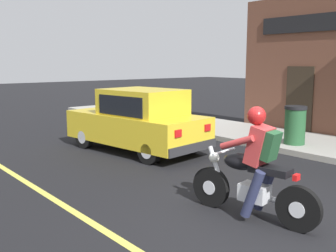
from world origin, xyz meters
The scene contains 6 objects.
ground_plane centered at (0.00, 0.00, 0.00)m, with size 80.00×80.00×0.00m, color black.
sidewalk_curb centered at (5.15, 3.00, 0.07)m, with size 2.60×22.00×0.14m, color #9E9B93.
lane_stripe centered at (-1.80, 3.00, 0.00)m, with size 0.12×19.80×0.01m, color #D1C64C.
motorcycle_with_rider centered at (0.06, 0.37, 0.68)m, with size 0.66×2.01×1.62m.
car_hatchback centered at (1.35, 4.95, 0.77)m, with size 2.07×3.95×1.57m.
trash_bin centered at (4.54, 2.52, 0.64)m, with size 0.56×0.56×0.98m.
Camera 1 is at (-4.33, -2.96, 2.22)m, focal length 42.00 mm.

